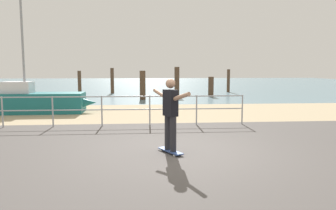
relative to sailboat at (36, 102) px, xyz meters
name	(u,v)px	position (x,y,z in m)	size (l,w,h in m)	color
ground_plane	(186,166)	(5.51, -8.17, -0.52)	(24.00, 10.00, 0.04)	#514C49
beach_strip	(161,112)	(5.51, -0.17, -0.52)	(24.00, 6.00, 0.04)	tan
sea_surface	(148,84)	(5.51, 27.83, -0.52)	(72.00, 50.00, 0.04)	slate
railing_fence	(102,106)	(3.28, -3.57, 0.17)	(9.76, 0.05, 1.05)	#9EA0A5
sailboat	(36,102)	(0.00, 0.00, 0.00)	(4.97, 1.47, 5.22)	#19666B
skateboard	(170,151)	(5.28, -7.25, -0.45)	(0.55, 0.80, 0.08)	#334C8C
skateboarder	(170,110)	(5.28, -7.25, 0.49)	(0.75, 1.32, 1.65)	#26262B
groyne_post_0	(80,83)	(-0.10, 10.49, 0.38)	(0.27, 0.27, 1.81)	#513826
groyne_post_1	(112,81)	(2.29, 11.36, 0.49)	(0.28, 0.28, 2.02)	#513826
groyne_post_2	(143,85)	(4.69, 5.86, 0.40)	(0.37, 0.37, 1.84)	#513826
groyne_post_3	(177,82)	(7.08, 7.79, 0.52)	(0.34, 0.34, 2.09)	#513826
groyne_post_4	(211,87)	(9.47, 7.69, 0.18)	(0.38, 0.38, 1.41)	#513826
groyne_post_5	(228,81)	(11.87, 11.88, 0.44)	(0.25, 0.25, 1.92)	#513826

